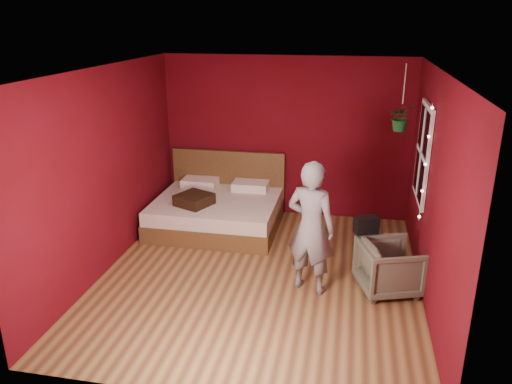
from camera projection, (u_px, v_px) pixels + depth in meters
name	position (u px, v px, depth m)	size (l,w,h in m)	color
floor	(260.00, 275.00, 6.45)	(4.50, 4.50, 0.00)	olive
room_walls	(260.00, 150.00, 5.89)	(4.04, 4.54, 2.62)	#5D0917
window	(423.00, 153.00, 6.42)	(0.05, 0.97, 1.27)	white
fairy_lights	(425.00, 164.00, 5.94)	(0.04, 0.04, 1.45)	silver
bed	(218.00, 209.00, 7.90)	(1.91, 1.63, 1.05)	brown
person	(311.00, 228.00, 5.86)	(0.60, 0.39, 1.64)	slate
armchair	(389.00, 267.00, 6.00)	(0.67, 0.69, 0.63)	#656450
handbag	(366.00, 225.00, 6.16)	(0.29, 0.15, 0.21)	black
throw_pillow	(194.00, 200.00, 7.49)	(0.46, 0.46, 0.16)	black
hanging_plant	(401.00, 118.00, 6.54)	(0.33, 0.29, 0.87)	silver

